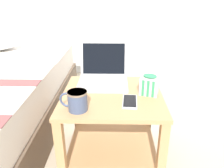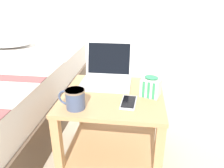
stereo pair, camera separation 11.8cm
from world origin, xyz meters
The scene contains 6 objects.
ground_plane centered at (0.00, 0.00, 0.00)m, with size 8.00×8.00×0.00m, color tan.
bedside_table centered at (0.00, 0.00, 0.30)m, with size 0.57×0.54×0.47m.
laptop centered at (-0.06, 0.17, 0.52)m, with size 0.31×0.30×0.24m.
mug_front_left centered at (-0.17, -0.18, 0.53)m, with size 0.14×0.10×0.10m.
snack_bag centered at (0.21, 0.01, 0.53)m, with size 0.12×0.11×0.12m.
cell_phone centered at (0.10, -0.10, 0.48)m, with size 0.09×0.16×0.01m.
Camera 2 is at (0.14, -1.11, 1.02)m, focal length 35.00 mm.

